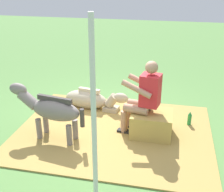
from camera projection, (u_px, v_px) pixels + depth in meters
name	position (u px, v px, depth m)	size (l,w,h in m)	color
ground_plane	(99.00, 128.00, 5.15)	(24.00, 24.00, 0.00)	#568442
hay_patch	(114.00, 131.00, 5.02)	(3.29, 2.60, 0.02)	#AD8C47
hay_bale	(151.00, 124.00, 4.84)	(0.67, 0.56, 0.42)	tan
person_seated	(143.00, 96.00, 4.69)	(0.70, 0.49, 1.30)	tan
pony_standing	(51.00, 109.00, 4.63)	(1.34, 0.45, 0.90)	slate
pony_lying	(90.00, 99.00, 5.82)	(1.36, 0.52, 0.42)	tan
soda_bottle	(189.00, 119.00, 5.18)	(0.07, 0.07, 0.28)	#268C3F
tent_pole_left	(94.00, 116.00, 3.17)	(0.06, 0.06, 2.22)	silver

